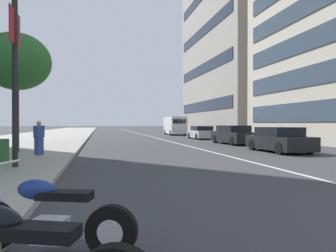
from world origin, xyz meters
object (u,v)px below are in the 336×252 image
(motorcycle_mid_row, at_px, (48,220))
(street_lamp_with_banners, at_px, (27,12))
(car_lead_in_lane, at_px, (201,133))
(car_following_behind, at_px, (233,135))
(pedestrian_on_plaza, at_px, (39,138))
(street_tree_by_lamp_post, at_px, (16,62))
(delivery_van_ahead, at_px, (175,125))
(car_approaching_light, at_px, (279,140))

(motorcycle_mid_row, xyz_separation_m, street_lamp_with_banners, (6.87, 1.69, 4.74))
(motorcycle_mid_row, bearing_deg, car_lead_in_lane, -93.24)
(car_following_behind, distance_m, pedestrian_on_plaza, 14.33)
(car_following_behind, bearing_deg, street_tree_by_lamp_post, 109.52)
(car_lead_in_lane, distance_m, pedestrian_on_plaza, 19.52)
(delivery_van_ahead, xyz_separation_m, street_tree_by_lamp_post, (-24.53, 13.89, 3.21))
(motorcycle_mid_row, distance_m, delivery_van_ahead, 38.33)
(delivery_van_ahead, relative_size, pedestrian_on_plaza, 3.87)
(car_approaching_light, xyz_separation_m, street_lamp_with_banners, (-4.32, 11.81, 4.50))
(motorcycle_mid_row, xyz_separation_m, car_following_behind, (17.75, -10.44, 0.27))
(car_approaching_light, relative_size, car_lead_in_lane, 1.00)
(car_approaching_light, xyz_separation_m, delivery_van_ahead, (25.63, -0.45, 0.67))
(car_lead_in_lane, bearing_deg, pedestrian_on_plaza, 140.82)
(car_lead_in_lane, bearing_deg, delivery_van_ahead, 0.79)
(motorcycle_mid_row, distance_m, car_lead_in_lane, 27.71)
(car_approaching_light, bearing_deg, car_following_behind, -3.57)
(car_lead_in_lane, xyz_separation_m, pedestrian_on_plaza, (-14.92, 12.57, 0.28))
(street_lamp_with_banners, bearing_deg, motorcycle_mid_row, -166.17)
(delivery_van_ahead, relative_size, street_tree_by_lamp_post, 1.02)
(street_tree_by_lamp_post, bearing_deg, car_lead_in_lane, -46.13)
(car_lead_in_lane, xyz_separation_m, delivery_van_ahead, (11.20, -0.03, 0.69))
(car_approaching_light, height_order, delivery_van_ahead, delivery_van_ahead)
(car_lead_in_lane, distance_m, street_lamp_with_banners, 22.84)
(car_approaching_light, height_order, car_lead_in_lane, car_approaching_light)
(car_approaching_light, height_order, street_tree_by_lamp_post, street_tree_by_lamp_post)
(car_lead_in_lane, bearing_deg, street_lamp_with_banners, 147.82)
(delivery_van_ahead, distance_m, street_tree_by_lamp_post, 28.38)
(car_approaching_light, height_order, street_lamp_with_banners, street_lamp_with_banners)
(delivery_van_ahead, height_order, street_tree_by_lamp_post, street_tree_by_lamp_post)
(car_following_behind, bearing_deg, street_lamp_with_banners, 129.78)
(street_lamp_with_banners, height_order, street_tree_by_lamp_post, street_lamp_with_banners)
(car_lead_in_lane, relative_size, delivery_van_ahead, 0.71)
(car_approaching_light, bearing_deg, pedestrian_on_plaza, 91.52)
(street_tree_by_lamp_post, xyz_separation_m, pedestrian_on_plaza, (-1.59, -1.29, -3.62))
(car_following_behind, distance_m, car_lead_in_lane, 7.87)
(pedestrian_on_plaza, bearing_deg, street_lamp_with_banners, -50.34)
(motorcycle_mid_row, bearing_deg, pedestrian_on_plaza, -60.13)
(car_following_behind, distance_m, delivery_van_ahead, 19.09)
(street_tree_by_lamp_post, bearing_deg, car_approaching_light, -94.68)
(street_tree_by_lamp_post, bearing_deg, motorcycle_mid_row, -164.87)
(car_approaching_light, relative_size, delivery_van_ahead, 0.71)
(motorcycle_mid_row, relative_size, car_lead_in_lane, 0.49)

